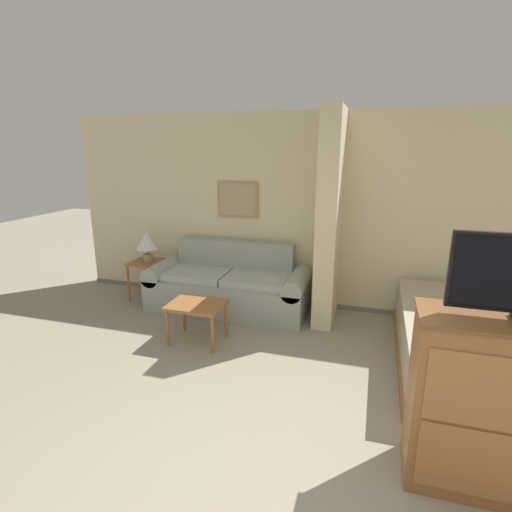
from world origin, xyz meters
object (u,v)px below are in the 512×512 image
object	(u,v)px
table_lamp	(147,242)
coffee_table	(197,309)
bed	(479,342)
couch	(229,286)

from	to	relation	value
table_lamp	coffee_table	bearing A→B (deg)	-40.08
coffee_table	bed	world-z (taller)	bed
table_lamp	bed	distance (m)	4.28
couch	bed	world-z (taller)	couch
coffee_table	table_lamp	size ratio (longest dim) A/B	1.41
couch	coffee_table	distance (m)	1.01
coffee_table	couch	bearing A→B (deg)	89.69
couch	coffee_table	world-z (taller)	couch
coffee_table	bed	xyz separation A→B (m)	(2.93, 0.29, -0.12)
table_lamp	bed	xyz separation A→B (m)	(4.17, -0.76, -0.57)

